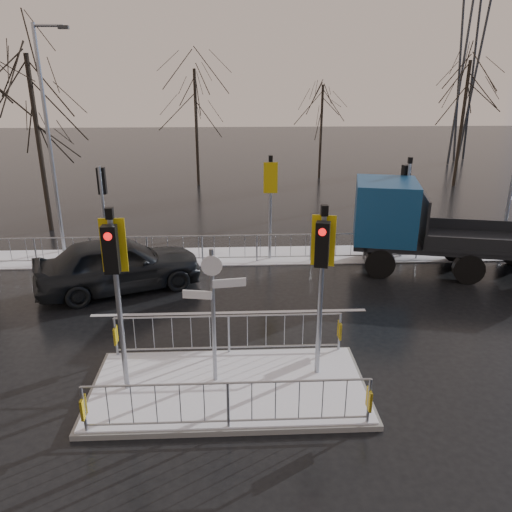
{
  "coord_description": "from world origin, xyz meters",
  "views": [
    {
      "loc": [
        0.16,
        -9.31,
        6.5
      ],
      "look_at": [
        0.77,
        3.66,
        1.8
      ],
      "focal_mm": 35.0,
      "sensor_mm": 36.0,
      "label": 1
    }
  ],
  "objects_px": {
    "flatbed_truck": "(412,224)",
    "street_lamp_left": "(50,135)",
    "traffic_island": "(228,375)",
    "car_far_lane": "(119,264)"
  },
  "relations": [
    {
      "from": "traffic_island",
      "to": "car_far_lane",
      "type": "xyz_separation_m",
      "value": [
        -3.49,
        5.68,
        0.48
      ]
    },
    {
      "from": "flatbed_truck",
      "to": "street_lamp_left",
      "type": "distance_m",
      "value": 13.33
    },
    {
      "from": "car_far_lane",
      "to": "flatbed_truck",
      "type": "height_order",
      "value": "flatbed_truck"
    },
    {
      "from": "traffic_island",
      "to": "flatbed_truck",
      "type": "xyz_separation_m",
      "value": [
        6.39,
        7.08,
        1.27
      ]
    },
    {
      "from": "traffic_island",
      "to": "street_lamp_left",
      "type": "height_order",
      "value": "street_lamp_left"
    },
    {
      "from": "car_far_lane",
      "to": "flatbed_truck",
      "type": "distance_m",
      "value": 10.01
    },
    {
      "from": "flatbed_truck",
      "to": "car_far_lane",
      "type": "bearing_deg",
      "value": -171.93
    },
    {
      "from": "street_lamp_left",
      "to": "traffic_island",
      "type": "bearing_deg",
      "value": -55.93
    },
    {
      "from": "flatbed_truck",
      "to": "street_lamp_left",
      "type": "bearing_deg",
      "value": 169.35
    },
    {
      "from": "traffic_island",
      "to": "flatbed_truck",
      "type": "relative_size",
      "value": 0.85
    }
  ]
}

